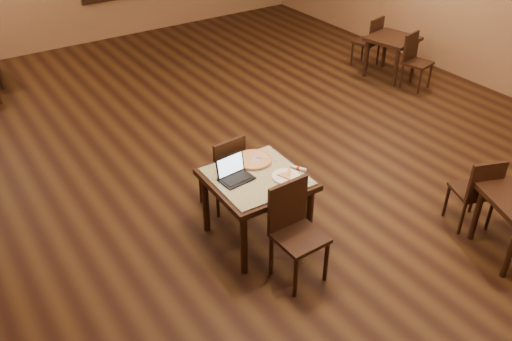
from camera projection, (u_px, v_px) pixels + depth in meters
ground at (261, 138)px, 7.38m from camera, size 10.00×10.00×0.00m
tiled_table at (257, 185)px, 5.29m from camera, size 0.95×0.95×0.76m
chair_main_near at (294, 226)px, 4.92m from camera, size 0.43×0.43×0.98m
chair_main_far at (225, 169)px, 5.81m from camera, size 0.42×0.42×0.90m
laptop at (234, 173)px, 5.18m from camera, size 0.33×0.27×0.21m
plate at (286, 177)px, 5.21m from camera, size 0.28×0.28×0.02m
pizza_slice at (286, 175)px, 5.20m from camera, size 0.25×0.25×0.02m
pizza_pan at (253, 161)px, 5.46m from camera, size 0.39×0.39×0.01m
pizza_whole at (253, 160)px, 5.45m from camera, size 0.38×0.38×0.03m
spatula at (256, 159)px, 5.44m from camera, size 0.21×0.23×0.01m
napkin_roll at (298, 168)px, 5.32m from camera, size 0.11×0.16×0.04m
other_table_a at (392, 44)px, 8.88m from camera, size 0.86×0.86×0.67m
other_table_a_chair_near at (414, 58)px, 8.55m from camera, size 0.45×0.45×0.87m
other_table_a_chair_far at (371, 39)px, 9.28m from camera, size 0.45×0.45×0.87m
other_table_c_chair_far at (477, 189)px, 5.53m from camera, size 0.48×0.48×0.86m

